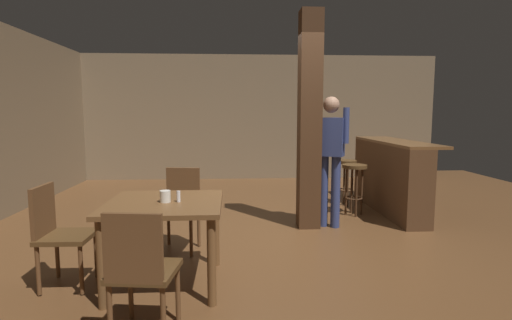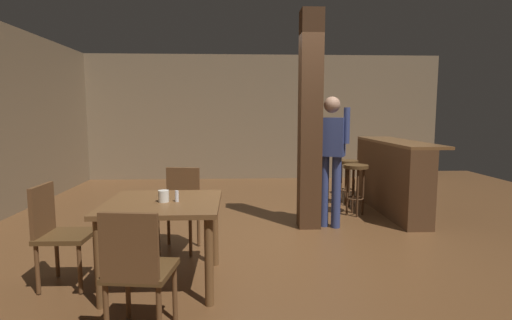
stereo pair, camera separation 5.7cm
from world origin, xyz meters
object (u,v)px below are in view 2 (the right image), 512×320
(salt_shaker, at_px, (177,196))
(bar_stool_near, at_px, (356,177))
(dining_table, at_px, (163,215))
(chair_south, at_px, (137,267))
(bar_stool_mid, at_px, (348,172))
(chair_west, at_px, (57,230))
(bar_counter, at_px, (390,176))
(chair_north, at_px, (180,204))
(standing_person, at_px, (331,152))
(napkin_cup, at_px, (164,196))

(salt_shaker, xyz_separation_m, bar_stool_near, (2.27, 2.30, -0.23))
(dining_table, xyz_separation_m, bar_stool_near, (2.39, 2.28, -0.06))
(chair_south, xyz_separation_m, bar_stool_mid, (2.48, 3.81, 0.04))
(dining_table, height_order, chair_west, chair_west)
(dining_table, xyz_separation_m, chair_south, (-0.02, -0.88, -0.12))
(bar_counter, height_order, bar_stool_near, bar_counter)
(chair_west, height_order, bar_stool_mid, chair_west)
(chair_north, bearing_deg, chair_south, -91.19)
(chair_south, bearing_deg, standing_person, 53.58)
(dining_table, height_order, bar_stool_mid, dining_table)
(chair_west, relative_size, bar_stool_near, 1.18)
(bar_counter, relative_size, bar_stool_near, 2.90)
(chair_south, relative_size, chair_west, 1.00)
(standing_person, height_order, bar_stool_near, standing_person)
(chair_south, distance_m, salt_shaker, 0.91)
(bar_counter, bearing_deg, chair_north, -152.41)
(standing_person, bearing_deg, napkin_cup, -137.32)
(bar_counter, bearing_deg, standing_person, -144.78)
(chair_south, xyz_separation_m, chair_west, (-0.90, 0.88, 0.00))
(chair_west, bearing_deg, chair_south, -44.54)
(chair_north, height_order, salt_shaker, chair_north)
(salt_shaker, height_order, bar_stool_mid, salt_shaker)
(chair_west, distance_m, standing_person, 3.30)
(dining_table, bearing_deg, chair_north, 88.83)
(chair_south, distance_m, bar_stool_mid, 4.54)
(dining_table, distance_m, bar_stool_near, 3.30)
(chair_south, relative_size, bar_counter, 0.41)
(salt_shaker, bearing_deg, chair_north, 96.36)
(chair_south, relative_size, bar_stool_mid, 1.20)
(napkin_cup, distance_m, salt_shaker, 0.11)
(dining_table, height_order, bar_counter, bar_counter)
(napkin_cup, distance_m, standing_person, 2.54)
(standing_person, relative_size, bar_stool_near, 2.28)
(bar_stool_mid, bearing_deg, standing_person, -115.20)
(dining_table, relative_size, napkin_cup, 9.74)
(napkin_cup, bearing_deg, chair_north, 89.58)
(chair_west, relative_size, salt_shaker, 9.21)
(chair_south, xyz_separation_m, bar_stool_near, (2.41, 3.15, 0.06))
(napkin_cup, distance_m, bar_stool_mid, 3.85)
(chair_north, distance_m, bar_stool_mid, 3.16)
(salt_shaker, height_order, bar_counter, bar_counter)
(bar_counter, xyz_separation_m, bar_stool_near, (-0.60, -0.20, 0.01))
(napkin_cup, xyz_separation_m, bar_counter, (2.98, 2.51, -0.25))
(dining_table, bearing_deg, bar_counter, 39.62)
(bar_stool_near, bearing_deg, standing_person, -131.25)
(bar_counter, distance_m, bar_stool_mid, 0.70)
(chair_north, relative_size, standing_person, 0.52)
(chair_north, bearing_deg, standing_person, 22.41)
(chair_west, distance_m, napkin_cup, 0.97)
(bar_counter, distance_m, bar_stool_near, 0.63)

